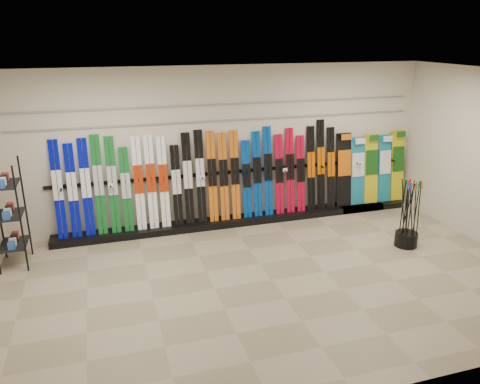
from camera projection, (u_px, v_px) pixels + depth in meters
name	position (u px, v px, depth m)	size (l,w,h in m)	color
floor	(272.00, 280.00, 7.06)	(8.00, 8.00, 0.00)	gray
back_wall	(227.00, 147.00, 8.84)	(8.00, 8.00, 0.00)	beige
ceiling	(277.00, 76.00, 6.09)	(8.00, 8.00, 0.00)	silver
ski_rack_base	(241.00, 220.00, 9.16)	(8.00, 0.40, 0.12)	black
skis	(205.00, 179.00, 8.75)	(5.37, 0.28, 1.80)	#030CA9
snowboards	(370.00, 169.00, 9.77)	(1.59, 0.23, 1.51)	black
accessory_rack	(9.00, 215.00, 7.28)	(0.40, 0.60, 1.71)	black
pole_bin	(406.00, 239.00, 8.16)	(0.38, 0.38, 0.25)	black
ski_poles	(409.00, 214.00, 7.98)	(0.33, 0.37, 1.18)	black
slatwall_rail_0	(227.00, 120.00, 8.66)	(7.60, 0.02, 0.03)	gray
slatwall_rail_1	(227.00, 104.00, 8.56)	(7.60, 0.02, 0.03)	gray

